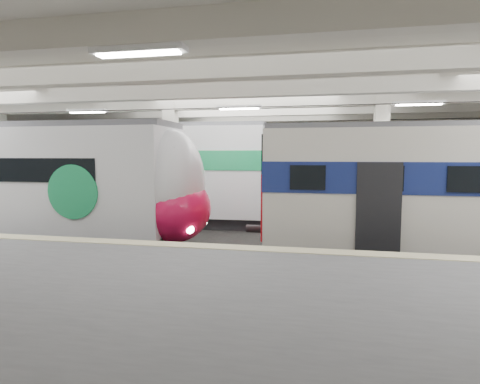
# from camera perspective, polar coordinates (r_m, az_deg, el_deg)

# --- Properties ---
(station_hall) EXTENTS (36.00, 24.00, 5.75)m
(station_hall) POSITION_cam_1_polar(r_m,az_deg,el_deg) (10.87, -4.15, 5.24)
(station_hall) COLOR black
(station_hall) RESTS_ON ground
(modern_emu) EXTENTS (13.33, 2.75, 4.32)m
(modern_emu) POSITION_cam_1_polar(r_m,az_deg,el_deg) (15.58, -26.57, 0.61)
(modern_emu) COLOR silver
(modern_emu) RESTS_ON ground
(far_train) EXTENTS (14.78, 3.38, 4.67)m
(far_train) POSITION_cam_1_polar(r_m,az_deg,el_deg) (20.25, -17.34, 2.70)
(far_train) COLOR silver
(far_train) RESTS_ON ground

